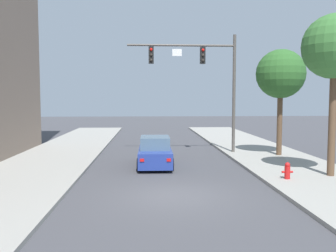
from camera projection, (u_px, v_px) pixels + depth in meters
name	position (u px, v px, depth m)	size (l,w,h in m)	color
ground_plane	(174.00, 196.00, 13.41)	(120.00, 120.00, 0.00)	#424247
traffic_signal_mast	(204.00, 71.00, 22.97)	(6.91, 0.38, 7.50)	#514C47
car_lead_blue	(155.00, 153.00, 19.25)	(1.87, 4.26, 1.60)	navy
fire_hydrant	(287.00, 171.00, 15.52)	(0.48, 0.24, 0.72)	red
street_tree_nearest	(335.00, 48.00, 15.81)	(2.84, 2.84, 7.15)	brown
street_tree_second	(281.00, 75.00, 21.84)	(2.96, 2.96, 6.42)	brown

